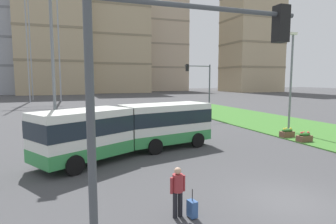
{
  "coord_description": "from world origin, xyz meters",
  "views": [
    {
      "loc": [
        -7.93,
        -8.28,
        4.66
      ],
      "look_at": [
        -0.59,
        11.95,
        2.2
      ],
      "focal_mm": 30.53,
      "sensor_mm": 36.0,
      "label": 1
    }
  ],
  "objects_px": {
    "streetlight_median": "(291,78)",
    "apartment_tower_westcentre": "(51,31)",
    "traffic_light_near_left": "(167,96)",
    "apartment_tower_east": "(252,22)",
    "articulated_bus": "(131,128)",
    "pedestrian_crossing": "(178,189)",
    "apartment_tower_centre": "(118,38)",
    "streetlight_left": "(53,66)",
    "flower_planter_3": "(287,133)",
    "traffic_light_far_right": "(202,82)",
    "flower_planter_2": "(304,137)",
    "car_black_sedan": "(84,116)",
    "apartment_tower_eastcentre": "(160,46)",
    "rolling_suitcase": "(192,209)"
  },
  "relations": [
    {
      "from": "streetlight_median",
      "to": "apartment_tower_westcentre",
      "type": "distance_m",
      "value": 84.31
    },
    {
      "from": "streetlight_left",
      "to": "apartment_tower_westcentre",
      "type": "xyz_separation_m",
      "value": [
        -2.57,
        81.55,
        14.41
      ]
    },
    {
      "from": "articulated_bus",
      "to": "flower_planter_2",
      "type": "xyz_separation_m",
      "value": [
        12.81,
        -1.1,
        -1.23
      ]
    },
    {
      "from": "apartment_tower_centre",
      "to": "flower_planter_2",
      "type": "bearing_deg",
      "value": -91.39
    },
    {
      "from": "pedestrian_crossing",
      "to": "streetlight_median",
      "type": "relative_size",
      "value": 0.2
    },
    {
      "from": "pedestrian_crossing",
      "to": "traffic_light_near_left",
      "type": "relative_size",
      "value": 0.28
    },
    {
      "from": "car_black_sedan",
      "to": "flower_planter_2",
      "type": "height_order",
      "value": "car_black_sedan"
    },
    {
      "from": "pedestrian_crossing",
      "to": "flower_planter_2",
      "type": "distance_m",
      "value": 15.19
    },
    {
      "from": "streetlight_left",
      "to": "apartment_tower_east",
      "type": "height_order",
      "value": "apartment_tower_east"
    },
    {
      "from": "flower_planter_3",
      "to": "flower_planter_2",
      "type": "bearing_deg",
      "value": -90.0
    },
    {
      "from": "pedestrian_crossing",
      "to": "apartment_tower_westcentre",
      "type": "relative_size",
      "value": 0.04
    },
    {
      "from": "traffic_light_near_left",
      "to": "apartment_tower_east",
      "type": "relative_size",
      "value": 0.12
    },
    {
      "from": "traffic_light_far_right",
      "to": "apartment_tower_centre",
      "type": "distance_m",
      "value": 76.04
    },
    {
      "from": "streetlight_left",
      "to": "articulated_bus",
      "type": "bearing_deg",
      "value": -13.64
    },
    {
      "from": "car_black_sedan",
      "to": "apartment_tower_centre",
      "type": "height_order",
      "value": "apartment_tower_centre"
    },
    {
      "from": "flower_planter_3",
      "to": "traffic_light_near_left",
      "type": "xyz_separation_m",
      "value": [
        -14.73,
        -12.61,
        3.92
      ]
    },
    {
      "from": "traffic_light_far_right",
      "to": "streetlight_median",
      "type": "xyz_separation_m",
      "value": [
        3.3,
        -10.5,
        0.44
      ]
    },
    {
      "from": "streetlight_left",
      "to": "apartment_tower_centre",
      "type": "height_order",
      "value": "apartment_tower_centre"
    },
    {
      "from": "car_black_sedan",
      "to": "apartment_tower_centre",
      "type": "distance_m",
      "value": 77.38
    },
    {
      "from": "pedestrian_crossing",
      "to": "apartment_tower_eastcentre",
      "type": "relative_size",
      "value": 0.05
    },
    {
      "from": "flower_planter_2",
      "to": "apartment_tower_east",
      "type": "relative_size",
      "value": 0.02
    },
    {
      "from": "traffic_light_near_left",
      "to": "streetlight_left",
      "type": "xyz_separation_m",
      "value": [
        -2.47,
        13.02,
        1.1
      ]
    },
    {
      "from": "flower_planter_3",
      "to": "apartment_tower_eastcentre",
      "type": "relative_size",
      "value": 0.03
    },
    {
      "from": "pedestrian_crossing",
      "to": "streetlight_left",
      "type": "distance_m",
      "value": 11.41
    },
    {
      "from": "articulated_bus",
      "to": "apartment_tower_eastcentre",
      "type": "distance_m",
      "value": 105.45
    },
    {
      "from": "streetlight_left",
      "to": "flower_planter_3",
      "type": "bearing_deg",
      "value": -1.36
    },
    {
      "from": "streetlight_left",
      "to": "apartment_tower_westcentre",
      "type": "distance_m",
      "value": 82.85
    },
    {
      "from": "pedestrian_crossing",
      "to": "streetlight_left",
      "type": "relative_size",
      "value": 0.17
    },
    {
      "from": "car_black_sedan",
      "to": "traffic_light_far_right",
      "type": "bearing_deg",
      "value": -5.42
    },
    {
      "from": "pedestrian_crossing",
      "to": "apartment_tower_centre",
      "type": "xyz_separation_m",
      "value": [
        15.32,
        96.15,
        18.35
      ]
    },
    {
      "from": "articulated_bus",
      "to": "flower_planter_2",
      "type": "relative_size",
      "value": 10.71
    },
    {
      "from": "flower_planter_3",
      "to": "streetlight_left",
      "type": "relative_size",
      "value": 0.11
    },
    {
      "from": "flower_planter_2",
      "to": "apartment_tower_centre",
      "type": "bearing_deg",
      "value": 88.61
    },
    {
      "from": "pedestrian_crossing",
      "to": "streetlight_median",
      "type": "xyz_separation_m",
      "value": [
        15.07,
        11.19,
        3.76
      ]
    },
    {
      "from": "flower_planter_3",
      "to": "apartment_tower_westcentre",
      "type": "bearing_deg",
      "value": 103.57
    },
    {
      "from": "rolling_suitcase",
      "to": "streetlight_left",
      "type": "height_order",
      "value": "streetlight_left"
    },
    {
      "from": "traffic_light_near_left",
      "to": "apartment_tower_westcentre",
      "type": "bearing_deg",
      "value": 93.05
    },
    {
      "from": "car_black_sedan",
      "to": "flower_planter_2",
      "type": "distance_m",
      "value": 21.33
    },
    {
      "from": "articulated_bus",
      "to": "streetlight_median",
      "type": "bearing_deg",
      "value": 9.81
    },
    {
      "from": "flower_planter_2",
      "to": "apartment_tower_westcentre",
      "type": "height_order",
      "value": "apartment_tower_westcentre"
    },
    {
      "from": "car_black_sedan",
      "to": "traffic_light_near_left",
      "type": "height_order",
      "value": "traffic_light_near_left"
    },
    {
      "from": "apartment_tower_westcentre",
      "to": "apartment_tower_centre",
      "type": "distance_m",
      "value": 22.47
    },
    {
      "from": "pedestrian_crossing",
      "to": "articulated_bus",
      "type": "bearing_deg",
      "value": 87.66
    },
    {
      "from": "flower_planter_2",
      "to": "apartment_tower_eastcentre",
      "type": "bearing_deg",
      "value": 77.74
    },
    {
      "from": "flower_planter_3",
      "to": "streetlight_left",
      "type": "xyz_separation_m",
      "value": [
        -17.2,
        0.41,
        5.01
      ]
    },
    {
      "from": "articulated_bus",
      "to": "apartment_tower_east",
      "type": "height_order",
      "value": "apartment_tower_east"
    },
    {
      "from": "apartment_tower_eastcentre",
      "to": "car_black_sedan",
      "type": "bearing_deg",
      "value": -113.4
    },
    {
      "from": "flower_planter_3",
      "to": "streetlight_median",
      "type": "relative_size",
      "value": 0.13
    },
    {
      "from": "pedestrian_crossing",
      "to": "traffic_light_far_right",
      "type": "bearing_deg",
      "value": 61.52
    },
    {
      "from": "flower_planter_3",
      "to": "apartment_tower_east",
      "type": "bearing_deg",
      "value": 55.94
    }
  ]
}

